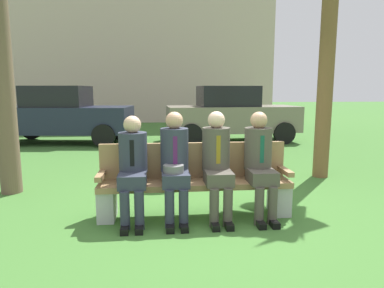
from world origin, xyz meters
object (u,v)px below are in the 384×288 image
shrub_near_bench (219,161)px  parked_car_far (231,114)px  seated_man_centerleft (175,161)px  building_backdrop (123,28)px  seated_man_centerright (217,159)px  parked_car_near (63,115)px  shrub_mid_lawn (163,165)px  seated_man_leftmost (133,163)px  seated_man_rightmost (260,159)px  park_bench (195,181)px

shrub_near_bench → parked_car_far: 4.58m
seated_man_centerleft → building_backdrop: (-2.08, 16.56, 4.34)m
seated_man_centerright → parked_car_near: (-3.50, 6.41, 0.11)m
seated_man_centerleft → shrub_mid_lawn: 1.67m
building_backdrop → seated_man_leftmost: bearing=-84.5°
shrub_near_bench → parked_car_far: parked_car_far is taller
seated_man_rightmost → shrub_mid_lawn: size_ratio=1.29×
seated_man_rightmost → building_backdrop: (-3.13, 16.55, 4.34)m
park_bench → seated_man_centerright: bearing=-26.5°
seated_man_centerleft → parked_car_far: 6.56m
park_bench → shrub_mid_lawn: size_ratio=2.34×
park_bench → seated_man_centerleft: bearing=-152.0°
seated_man_centerleft → shrub_near_bench: bearing=64.5°
parked_car_far → seated_man_centerright: bearing=-103.7°
shrub_mid_lawn → parked_car_far: (2.14, 4.62, 0.52)m
shrub_mid_lawn → building_backdrop: 15.81m
seated_man_centerleft → seated_man_centerright: (0.51, 0.01, 0.00)m
seated_man_centerleft → shrub_near_bench: 2.07m
shrub_mid_lawn → park_bench: bearing=-75.9°
seated_man_leftmost → shrub_mid_lawn: bearing=76.7°
seated_man_centerright → seated_man_rightmost: 0.53m
parked_car_near → parked_car_far: bearing=-2.0°
seated_man_leftmost → parked_car_far: parked_car_far is taller
seated_man_rightmost → parked_car_near: 7.57m
parked_car_far → building_backdrop: (-4.11, 10.33, 4.23)m
seated_man_leftmost → parked_car_far: 6.73m
seated_man_leftmost → building_backdrop: (-1.59, 16.56, 4.36)m
seated_man_centerleft → seated_man_leftmost: bearing=179.9°
shrub_near_bench → shrub_mid_lawn: shrub_near_bench is taller
seated_man_centerright → shrub_near_bench: 1.90m
seated_man_leftmost → shrub_near_bench: seated_man_leftmost is taller
seated_man_centerleft → parked_car_near: size_ratio=0.32×
shrub_mid_lawn → parked_car_far: bearing=65.1°
park_bench → parked_car_far: parked_car_far is taller
seated_man_leftmost → shrub_near_bench: size_ratio=1.21×
shrub_near_bench → shrub_mid_lawn: (-0.99, -0.22, -0.01)m
seated_man_rightmost → parked_car_far: parked_car_far is taller
parked_car_far → parked_car_near: bearing=178.0°
seated_man_centerleft → building_backdrop: bearing=97.2°
park_bench → parked_car_near: bearing=117.3°
seated_man_centerleft → seated_man_rightmost: 1.04m
parked_car_near → building_backdrop: size_ratio=0.25×
seated_man_rightmost → building_backdrop: size_ratio=0.08×
park_bench → seated_man_leftmost: seated_man_leftmost is taller
shrub_mid_lawn → seated_man_centerright: bearing=-68.6°
shrub_mid_lawn → seated_man_rightmost: bearing=-54.2°
seated_man_centerleft → seated_man_centerright: size_ratio=1.00×
park_bench → shrub_mid_lawn: (-0.37, 1.47, -0.12)m
seated_man_leftmost → parked_car_near: parked_car_near is taller
building_backdrop → shrub_near_bench: bearing=-78.7°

